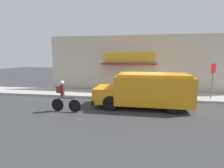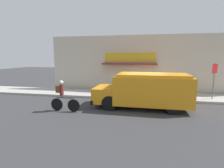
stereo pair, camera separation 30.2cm
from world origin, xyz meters
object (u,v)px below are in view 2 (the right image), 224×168
at_px(stop_sign_post, 214,75).
at_px(school_bus, 146,90).
at_px(cyclist, 63,96).
at_px(trash_bin, 119,88).

bearing_deg(stop_sign_post, school_bus, -151.35).
height_order(cyclist, trash_bin, cyclist).
distance_m(school_bus, stop_sign_post, 4.96).
bearing_deg(stop_sign_post, trash_bin, 173.35).
distance_m(cyclist, stop_sign_post, 9.52).
bearing_deg(trash_bin, stop_sign_post, -6.65).
bearing_deg(stop_sign_post, cyclist, -155.74).
bearing_deg(trash_bin, cyclist, -116.38).
bearing_deg(school_bus, stop_sign_post, 29.10).
relative_size(school_bus, trash_bin, 6.68).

